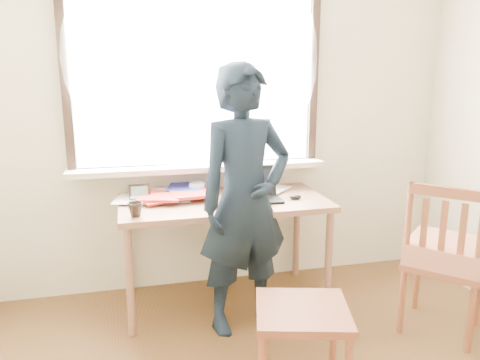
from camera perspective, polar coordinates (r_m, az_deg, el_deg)
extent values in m
cube|color=beige|center=(3.47, -1.99, 7.99)|extent=(3.50, 0.02, 2.60)
cube|color=white|center=(3.41, -5.35, 12.89)|extent=(1.70, 0.01, 1.30)
cube|color=black|center=(3.46, -5.07, 1.57)|extent=(1.82, 0.06, 0.06)
cube|color=black|center=(3.37, -20.60, 12.13)|extent=(0.06, 0.06, 1.30)
cube|color=black|center=(3.63, 8.90, 12.81)|extent=(0.06, 0.06, 1.30)
cube|color=beige|center=(3.39, -4.89, 1.51)|extent=(1.85, 0.20, 0.04)
cube|color=white|center=(3.33, -5.18, 14.61)|extent=(1.95, 0.02, 1.65)
cube|color=#8D5F46|center=(3.20, -1.97, -2.79)|extent=(1.41, 0.70, 0.04)
cylinder|color=#8D5F46|center=(2.99, -13.26, -12.06)|extent=(0.05, 0.05, 0.71)
cylinder|color=#8D5F46|center=(3.55, -13.43, -7.97)|extent=(0.05, 0.05, 0.71)
cylinder|color=#8D5F46|center=(3.25, 10.71, -9.78)|extent=(0.05, 0.05, 0.71)
cylinder|color=#8D5F46|center=(3.77, 6.91, -6.39)|extent=(0.05, 0.05, 0.71)
cube|color=black|center=(3.17, 2.18, -2.42)|extent=(0.32, 0.23, 0.02)
cube|color=black|center=(3.25, 1.69, -0.18)|extent=(0.31, 0.07, 0.21)
cube|color=black|center=(3.25, 1.69, -0.18)|extent=(0.28, 0.05, 0.17)
cube|color=black|center=(3.16, 2.23, -2.41)|extent=(0.28, 0.13, 0.00)
imported|color=white|center=(3.34, -5.26, -1.00)|extent=(0.16, 0.16, 0.09)
imported|color=black|center=(2.90, -12.63, -3.52)|extent=(0.12, 0.12, 0.09)
ellipsoid|color=black|center=(3.23, 6.76, -2.06)|extent=(0.08, 0.06, 0.03)
cube|color=#353CAD|center=(3.41, -5.75, -1.38)|extent=(0.22, 0.28, 0.01)
cube|color=white|center=(3.32, -4.25, -1.70)|extent=(0.32, 0.31, 0.01)
cube|color=white|center=(3.31, -10.61, -1.81)|extent=(0.33, 0.31, 0.02)
cube|color=white|center=(3.37, -6.70, -1.31)|extent=(0.36, 0.36, 0.02)
cube|color=gold|center=(3.38, -13.37, -1.51)|extent=(0.31, 0.27, 0.01)
cube|color=white|center=(3.35, -6.29, -1.31)|extent=(0.33, 0.29, 0.02)
cube|color=white|center=(3.34, -11.98, -1.48)|extent=(0.27, 0.26, 0.01)
cube|color=white|center=(3.35, -10.48, -1.29)|extent=(0.28, 0.26, 0.02)
cube|color=white|center=(3.33, -4.97, -1.17)|extent=(0.36, 0.36, 0.01)
cube|color=red|center=(3.33, -11.00, -1.33)|extent=(0.28, 0.31, 0.01)
imported|color=white|center=(3.39, -10.46, -1.51)|extent=(0.34, 0.36, 0.03)
imported|color=white|center=(3.49, 2.88, -0.98)|extent=(0.29, 0.29, 0.02)
cube|color=black|center=(3.22, -12.15, -1.62)|extent=(0.14, 0.02, 0.11)
cube|color=#397032|center=(3.22, -12.15, -1.62)|extent=(0.11, 0.01, 0.08)
cube|color=brown|center=(2.43, 7.62, -15.61)|extent=(0.55, 0.54, 0.04)
cylinder|color=brown|center=(2.70, 2.63, -18.11)|extent=(0.04, 0.04, 0.43)
cylinder|color=brown|center=(2.74, 11.34, -17.89)|extent=(0.04, 0.04, 0.43)
cube|color=brown|center=(3.22, 23.71, -9.35)|extent=(0.62, 0.63, 0.04)
cylinder|color=brown|center=(3.45, 27.18, -12.33)|extent=(0.04, 0.04, 0.42)
cylinder|color=brown|center=(3.12, 26.29, -15.00)|extent=(0.04, 0.04, 0.42)
cylinder|color=brown|center=(3.51, 20.74, -11.32)|extent=(0.04, 0.04, 0.42)
cylinder|color=brown|center=(3.18, 19.12, -13.80)|extent=(0.04, 0.04, 0.42)
cylinder|color=brown|center=(2.98, 19.80, -5.09)|extent=(0.04, 0.04, 0.51)
cube|color=brown|center=(2.88, 23.91, -1.37)|extent=(0.30, 0.33, 0.06)
cube|color=brown|center=(2.94, 25.42, -6.50)|extent=(0.04, 0.04, 0.41)
cube|color=brown|center=(2.95, 23.44, -6.21)|extent=(0.04, 0.04, 0.41)
cube|color=brown|center=(2.97, 21.49, -5.92)|extent=(0.04, 0.04, 0.41)
cube|color=#B22D11|center=(3.19, 23.85, -7.89)|extent=(0.61, 0.61, 0.13)
imported|color=black|center=(2.87, 0.62, -2.57)|extent=(0.68, 0.52, 1.67)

